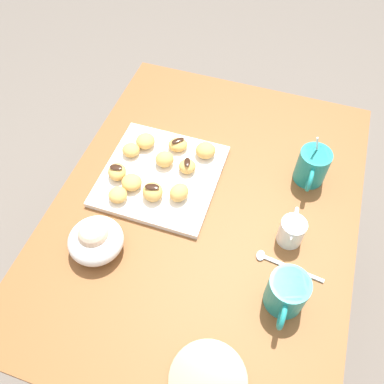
# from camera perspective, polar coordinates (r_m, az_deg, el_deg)

# --- Properties ---
(ground_plane) EXTENTS (8.00, 8.00, 0.00)m
(ground_plane) POSITION_cam_1_polar(r_m,az_deg,el_deg) (1.65, 1.19, -15.75)
(ground_plane) COLOR #665B51
(dining_table) EXTENTS (0.99, 0.75, 0.70)m
(dining_table) POSITION_cam_1_polar(r_m,az_deg,el_deg) (1.13, 1.69, -5.94)
(dining_table) COLOR brown
(dining_table) RESTS_ON ground_plane
(pastry_plate_square) EXTENTS (0.30, 0.30, 0.02)m
(pastry_plate_square) POSITION_cam_1_polar(r_m,az_deg,el_deg) (1.06, -4.46, 2.36)
(pastry_plate_square) COLOR white
(pastry_plate_square) RESTS_ON dining_table
(coffee_mug_teal_left) EXTENTS (0.12, 0.08, 0.15)m
(coffee_mug_teal_left) POSITION_cam_1_polar(r_m,az_deg,el_deg) (1.07, 16.82, 3.58)
(coffee_mug_teal_left) COLOR teal
(coffee_mug_teal_left) RESTS_ON dining_table
(coffee_mug_teal_right) EXTENTS (0.13, 0.09, 0.09)m
(coffee_mug_teal_right) POSITION_cam_1_polar(r_m,az_deg,el_deg) (0.88, 13.38, -13.83)
(coffee_mug_teal_right) COLOR teal
(coffee_mug_teal_right) RESTS_ON dining_table
(cream_pitcher_white) EXTENTS (0.10, 0.06, 0.07)m
(cream_pitcher_white) POSITION_cam_1_polar(r_m,az_deg,el_deg) (0.96, 14.08, -5.30)
(cream_pitcher_white) COLOR white
(cream_pitcher_white) RESTS_ON dining_table
(ice_cream_bowl) EXTENTS (0.13, 0.13, 0.10)m
(ice_cream_bowl) POSITION_cam_1_polar(r_m,az_deg,el_deg) (0.94, -13.64, -6.58)
(ice_cream_bowl) COLOR white
(ice_cream_bowl) RESTS_ON dining_table
(saucer_coral_left) EXTENTS (0.15, 0.15, 0.01)m
(saucer_coral_left) POSITION_cam_1_polar(r_m,az_deg,el_deg) (0.86, 2.31, -25.27)
(saucer_coral_left) COLOR #E5704C
(saucer_coral_left) RESTS_ON dining_table
(loose_spoon_near_saucer) EXTENTS (0.04, 0.16, 0.01)m
(loose_spoon_near_saucer) POSITION_cam_1_polar(r_m,az_deg,el_deg) (0.95, 12.51, -9.95)
(loose_spoon_near_saucer) COLOR silver
(loose_spoon_near_saucer) RESTS_ON dining_table
(beignet_0) EXTENTS (0.07, 0.07, 0.04)m
(beignet_0) POSITION_cam_1_polar(r_m,az_deg,el_deg) (1.00, -5.64, 0.03)
(beignet_0) COLOR #DBA351
(beignet_0) RESTS_ON pastry_plate_square
(chocolate_drizzle_0) EXTENTS (0.03, 0.04, 0.00)m
(chocolate_drizzle_0) POSITION_cam_1_polar(r_m,az_deg,el_deg) (0.98, -5.74, 0.75)
(chocolate_drizzle_0) COLOR black
(chocolate_drizzle_0) RESTS_ON beignet_0
(beignet_1) EXTENTS (0.07, 0.07, 0.04)m
(beignet_1) POSITION_cam_1_polar(r_m,az_deg,el_deg) (1.06, -3.94, 4.69)
(beignet_1) COLOR #DBA351
(beignet_1) RESTS_ON pastry_plate_square
(beignet_2) EXTENTS (0.07, 0.07, 0.03)m
(beignet_2) POSITION_cam_1_polar(r_m,az_deg,el_deg) (1.03, -8.62, 1.38)
(beignet_2) COLOR #DBA351
(beignet_2) RESTS_ON pastry_plate_square
(beignet_3) EXTENTS (0.06, 0.06, 0.04)m
(beignet_3) POSITION_cam_1_polar(r_m,az_deg,el_deg) (0.99, -1.88, -0.14)
(beignet_3) COLOR #DBA351
(beignet_3) RESTS_ON pastry_plate_square
(beignet_4) EXTENTS (0.06, 0.06, 0.03)m
(beignet_4) POSITION_cam_1_polar(r_m,az_deg,el_deg) (1.05, -0.68, 3.69)
(beignet_4) COLOR #DBA351
(beignet_4) RESTS_ON pastry_plate_square
(chocolate_drizzle_4) EXTENTS (0.03, 0.02, 0.00)m
(chocolate_drizzle_4) POSITION_cam_1_polar(r_m,az_deg,el_deg) (1.04, -0.69, 4.30)
(chocolate_drizzle_4) COLOR black
(chocolate_drizzle_4) RESTS_ON beignet_4
(beignet_5) EXTENTS (0.07, 0.07, 0.04)m
(beignet_5) POSITION_cam_1_polar(r_m,az_deg,el_deg) (1.08, 1.96, 5.97)
(beignet_5) COLOR #DBA351
(beignet_5) RESTS_ON pastry_plate_square
(beignet_6) EXTENTS (0.06, 0.06, 0.03)m
(beignet_6) POSITION_cam_1_polar(r_m,az_deg,el_deg) (1.11, -6.67, 7.24)
(beignet_6) COLOR #DBA351
(beignet_6) RESTS_ON pastry_plate_square
(beignet_7) EXTENTS (0.07, 0.07, 0.03)m
(beignet_7) POSITION_cam_1_polar(r_m,az_deg,el_deg) (1.06, -10.66, 2.86)
(beignet_7) COLOR #DBA351
(beignet_7) RESTS_ON pastry_plate_square
(chocolate_drizzle_7) EXTENTS (0.02, 0.03, 0.00)m
(chocolate_drizzle_7) POSITION_cam_1_polar(r_m,az_deg,el_deg) (1.04, -10.81, 3.50)
(chocolate_drizzle_7) COLOR black
(chocolate_drizzle_7) RESTS_ON beignet_7
(beignet_8) EXTENTS (0.06, 0.06, 0.03)m
(beignet_8) POSITION_cam_1_polar(r_m,az_deg,el_deg) (1.01, -10.55, -0.41)
(beignet_8) COLOR #DBA351
(beignet_8) RESTS_ON pastry_plate_square
(beignet_9) EXTENTS (0.06, 0.06, 0.03)m
(beignet_9) POSITION_cam_1_polar(r_m,az_deg,el_deg) (1.10, -8.72, 5.95)
(beignet_9) COLOR #DBA351
(beignet_9) RESTS_ON pastry_plate_square
(beignet_10) EXTENTS (0.06, 0.07, 0.03)m
(beignet_10) POSITION_cam_1_polar(r_m,az_deg,el_deg) (1.10, -2.02, 6.79)
(beignet_10) COLOR #DBA351
(beignet_10) RESTS_ON pastry_plate_square
(chocolate_drizzle_10) EXTENTS (0.04, 0.04, 0.00)m
(chocolate_drizzle_10) POSITION_cam_1_polar(r_m,az_deg,el_deg) (1.09, -2.04, 7.37)
(chocolate_drizzle_10) COLOR black
(chocolate_drizzle_10) RESTS_ON beignet_10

